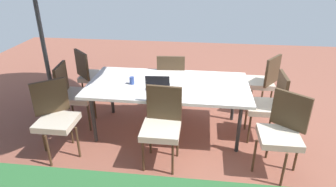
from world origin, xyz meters
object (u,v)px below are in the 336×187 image
Objects in this scene: dining_table at (168,87)px; chair_east at (73,92)px; chair_southwest at (262,80)px; chair_southeast at (91,74)px; chair_north at (162,123)px; laptop at (158,85)px; chair_northwest at (282,130)px; chair_south at (171,78)px; cup at (132,81)px; chair_northeast at (55,116)px; chair_west at (268,103)px.

dining_table is 2.31× the size of chair_east.
chair_southwest is 2.88m from chair_southeast.
chair_north is 2.90× the size of laptop.
laptop is (-1.30, 0.91, 0.25)m from chair_southeast.
chair_northwest reaches higher than dining_table.
chair_southwest is 1.53m from chair_northwest.
chair_east is (2.88, 0.82, 0.00)m from chair_southwest.
chair_southwest is at bearing -179.90° from chair_south.
chair_northeast is at bearing 36.98° from cup.
chair_southwest and chair_north have the same top height.
chair_southeast is 1.00× the size of chair_north.
cup is at bearing 131.69° from chair_north.
chair_southwest is 2.99m from chair_east.
chair_southwest is 0.83m from chair_west.
chair_northwest and chair_north have the same top height.
dining_table is 6.70× the size of laptop.
chair_southwest is 1.49m from chair_south.
chair_northeast is at bearing -76.09° from chair_west.
chair_northeast is at bearing 42.81° from chair_south.
chair_northwest is (-0.03, 0.70, 0.00)m from chair_west.
chair_east is (1.39, 0.71, 0.00)m from chair_south.
chair_southwest is at bearing 50.78° from chair_north.
laptop is at bearing 80.55° from chair_south.
chair_north is (1.39, 0.71, 0.00)m from chair_west.
chair_southwest is 1.00× the size of chair_north.
chair_southeast is at bearing 54.65° from chair_northeast.
chair_west is (-1.43, 0.73, 0.00)m from chair_south.
cup is (-0.92, 0.06, 0.26)m from chair_east.
chair_west is 1.00× the size of chair_northwest.
chair_east reaches higher than laptop.
chair_south is 1.94m from chair_northeast.
chair_south is (0.03, -0.70, -0.16)m from dining_table.
chair_northwest is 1.00× the size of chair_north.
laptop is at bearing -170.55° from chair_southeast.
chair_west reaches higher than laptop.
chair_east is at bearing 134.18° from chair_southeast.
cup is at bearing -29.29° from chair_southwest.
dining_table is 1.61m from chair_southeast.
chair_north is at bearing 90.95° from dining_table.
chair_east is 1.34m from laptop.
chair_southwest and chair_southeast have the same top height.
chair_southwest is 1.00× the size of chair_northwest.
chair_southeast is (-0.00, -0.75, 0.00)m from chair_east.
chair_northeast is (2.81, 1.52, 0.00)m from chair_southwest.
chair_northwest is 1.41m from chair_north.
chair_south is 1.00× the size of chair_southeast.
chair_northeast reaches higher than laptop.
chair_east is at bearing -3.62° from cup.
dining_table is 0.23m from laptop.
cup is at bearing 7.49° from dining_table.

